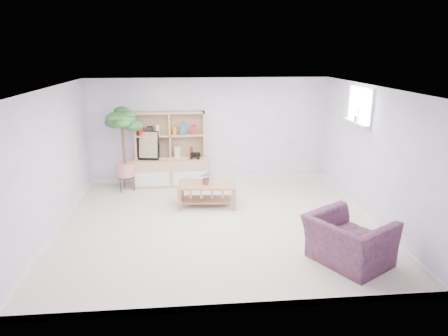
{
  "coord_description": "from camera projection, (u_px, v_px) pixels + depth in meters",
  "views": [
    {
      "loc": [
        -0.48,
        -6.56,
        2.98
      ],
      "look_at": [
        0.14,
        0.23,
        0.97
      ],
      "focal_mm": 32.0,
      "sensor_mm": 36.0,
      "label": 1
    }
  ],
  "objects": [
    {
      "name": "floor",
      "position": [
        217.0,
        223.0,
        7.15
      ],
      "size": [
        5.5,
        5.0,
        0.01
      ],
      "primitive_type": "cube",
      "color": "beige",
      "rests_on": "ground"
    },
    {
      "name": "table_plant",
      "position": [
        206.0,
        178.0,
        7.79
      ],
      "size": [
        0.25,
        0.22,
        0.26
      ],
      "primitive_type": "imported",
      "rotation": [
        0.0,
        0.0,
        -0.11
      ],
      "color": "#29682D",
      "rests_on": "coffee_table"
    },
    {
      "name": "window",
      "position": [
        361.0,
        105.0,
        7.39
      ],
      "size": [
        0.1,
        0.98,
        0.68
      ],
      "primitive_type": null,
      "color": "#C9E7FF",
      "rests_on": "walls"
    },
    {
      "name": "poster",
      "position": [
        148.0,
        146.0,
        8.85
      ],
      "size": [
        0.48,
        0.2,
        0.65
      ],
      "primitive_type": null,
      "rotation": [
        0.0,
        0.0,
        -0.2
      ],
      "color": "yellow",
      "rests_on": "storage_unit"
    },
    {
      "name": "ceiling",
      "position": [
        217.0,
        88.0,
        6.47
      ],
      "size": [
        5.5,
        5.0,
        0.01
      ],
      "primitive_type": "cube",
      "color": "silver",
      "rests_on": "walls"
    },
    {
      "name": "toy_truck",
      "position": [
        195.0,
        155.0,
        9.0
      ],
      "size": [
        0.32,
        0.25,
        0.15
      ],
      "primitive_type": null,
      "rotation": [
        0.0,
        0.0,
        -0.18
      ],
      "color": "black",
      "rests_on": "storage_unit"
    },
    {
      "name": "walls",
      "position": [
        217.0,
        159.0,
        6.81
      ],
      "size": [
        5.51,
        5.01,
        2.4
      ],
      "color": "silver",
      "rests_on": "floor"
    },
    {
      "name": "sill_plant",
      "position": [
        358.0,
        115.0,
        7.41
      ],
      "size": [
        0.17,
        0.15,
        0.25
      ],
      "primitive_type": "imported",
      "rotation": [
        0.0,
        0.0,
        -0.34
      ],
      "color": "#306C2B",
      "rests_on": "window_sill"
    },
    {
      "name": "storage_unit",
      "position": [
        170.0,
        150.0,
        8.97
      ],
      "size": [
        1.67,
        0.56,
        1.67
      ],
      "primitive_type": null,
      "color": "tan",
      "rests_on": "floor"
    },
    {
      "name": "armchair",
      "position": [
        349.0,
        237.0,
        5.73
      ],
      "size": [
        1.36,
        1.41,
        0.8
      ],
      "primitive_type": "imported",
      "rotation": [
        0.0,
        0.0,
        2.11
      ],
      "color": "navy",
      "rests_on": "floor"
    },
    {
      "name": "coffee_table",
      "position": [
        207.0,
        195.0,
        7.92
      ],
      "size": [
        1.17,
        0.71,
        0.46
      ],
      "primitive_type": null,
      "rotation": [
        0.0,
        0.0,
        -0.09
      ],
      "color": "#8E5B3C",
      "rests_on": "floor"
    },
    {
      "name": "baseboard",
      "position": [
        217.0,
        221.0,
        7.13
      ],
      "size": [
        5.5,
        5.0,
        0.1
      ],
      "primitive_type": null,
      "color": "white",
      "rests_on": "floor"
    },
    {
      "name": "window_sill",
      "position": [
        356.0,
        123.0,
        7.48
      ],
      "size": [
        0.14,
        1.0,
        0.04
      ],
      "primitive_type": "cube",
      "color": "white",
      "rests_on": "walls"
    },
    {
      "name": "floor_tree",
      "position": [
        124.0,
        150.0,
        8.56
      ],
      "size": [
        0.77,
        0.77,
        1.84
      ],
      "primitive_type": null,
      "rotation": [
        0.0,
        0.0,
        -0.14
      ],
      "color": "#306C2B",
      "rests_on": "floor"
    }
  ]
}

